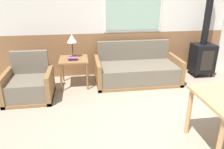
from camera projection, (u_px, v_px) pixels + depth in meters
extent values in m
plane|color=gray|center=(202.00, 136.00, 3.10)|extent=(16.00, 16.00, 0.00)
cube|color=#8E603D|center=(148.00, 52.00, 5.34)|extent=(7.20, 0.06, 1.00)
cube|color=white|center=(133.00, 1.00, 4.81)|extent=(1.33, 0.01, 1.33)
cube|color=#99BCA8|center=(133.00, 1.00, 4.80)|extent=(1.25, 0.02, 1.25)
cube|color=olive|center=(137.00, 81.00, 4.89)|extent=(1.82, 0.90, 0.06)
cube|color=#6B6051|center=(137.00, 72.00, 4.79)|extent=(1.66, 0.82, 0.35)
cube|color=#6B6051|center=(133.00, 50.00, 5.04)|extent=(1.66, 0.10, 0.44)
cube|color=olive|center=(98.00, 72.00, 4.68)|extent=(0.08, 0.90, 0.55)
cube|color=olive|center=(175.00, 69.00, 4.91)|extent=(0.08, 0.90, 0.55)
cube|color=olive|center=(31.00, 97.00, 4.15)|extent=(0.85, 0.77, 0.06)
cube|color=#6B6051|center=(29.00, 88.00, 4.06)|extent=(0.69, 0.69, 0.34)
cube|color=#6B6051|center=(30.00, 62.00, 4.24)|extent=(0.69, 0.10, 0.45)
cube|color=olive|center=(7.00, 87.00, 4.01)|extent=(0.08, 0.77, 0.54)
cube|color=olive|center=(50.00, 84.00, 4.11)|extent=(0.08, 0.77, 0.54)
cube|color=olive|center=(74.00, 59.00, 4.52)|extent=(0.58, 0.58, 0.03)
cylinder|color=olive|center=(61.00, 78.00, 4.36)|extent=(0.04, 0.04, 0.57)
cylinder|color=olive|center=(87.00, 77.00, 4.43)|extent=(0.04, 0.04, 0.57)
cylinder|color=olive|center=(63.00, 69.00, 4.84)|extent=(0.04, 0.04, 0.57)
cylinder|color=olive|center=(86.00, 68.00, 4.91)|extent=(0.04, 0.04, 0.57)
cylinder|color=#262628|center=(73.00, 57.00, 4.61)|extent=(0.15, 0.15, 0.02)
cylinder|color=#262628|center=(73.00, 49.00, 4.55)|extent=(0.02, 0.02, 0.30)
cone|color=beige|center=(72.00, 38.00, 4.46)|extent=(0.20, 0.20, 0.17)
cube|color=#994C84|center=(72.00, 60.00, 4.43)|extent=(0.17, 0.14, 0.02)
cube|color=black|center=(73.00, 59.00, 4.41)|extent=(0.16, 0.12, 0.02)
cube|color=#994C84|center=(72.00, 58.00, 4.40)|extent=(0.22, 0.12, 0.02)
cylinder|color=tan|center=(219.00, 145.00, 2.39)|extent=(0.06, 0.06, 0.70)
cylinder|color=tan|center=(189.00, 112.00, 3.04)|extent=(0.06, 0.06, 0.70)
cylinder|color=black|center=(196.00, 76.00, 5.09)|extent=(0.04, 0.04, 0.10)
cylinder|color=black|center=(211.00, 75.00, 5.14)|extent=(0.04, 0.04, 0.10)
cylinder|color=black|center=(189.00, 71.00, 5.40)|extent=(0.04, 0.04, 0.10)
cylinder|color=black|center=(204.00, 70.00, 5.45)|extent=(0.04, 0.04, 0.10)
cube|color=black|center=(202.00, 58.00, 5.13)|extent=(0.49, 0.42, 0.66)
cube|color=black|center=(207.00, 61.00, 4.93)|extent=(0.29, 0.01, 0.46)
cylinder|color=black|center=(209.00, 6.00, 4.74)|extent=(0.15, 0.15, 1.67)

